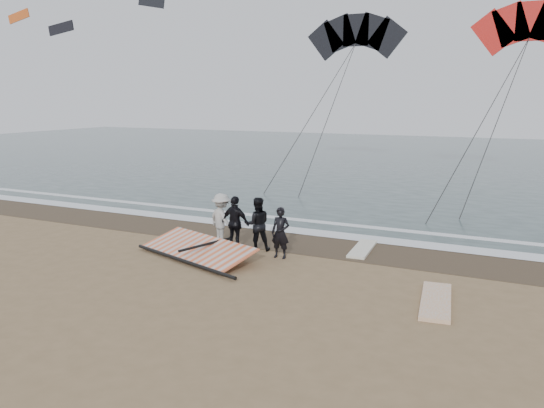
{
  "coord_description": "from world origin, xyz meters",
  "views": [
    {
      "loc": [
        6.11,
        -12.05,
        4.93
      ],
      "look_at": [
        -0.95,
        3.0,
        1.6
      ],
      "focal_mm": 35.0,
      "sensor_mm": 36.0,
      "label": 1
    }
  ],
  "objects_px": {
    "man_main": "(280,233)",
    "sail_rig": "(198,250)",
    "board_white": "(436,301)",
    "board_cream": "(362,249)"
  },
  "relations": [
    {
      "from": "board_white",
      "to": "sail_rig",
      "type": "relative_size",
      "value": 0.56
    },
    {
      "from": "man_main",
      "to": "board_white",
      "type": "relative_size",
      "value": 0.65
    },
    {
      "from": "board_white",
      "to": "man_main",
      "type": "bearing_deg",
      "value": 153.6
    },
    {
      "from": "man_main",
      "to": "sail_rig",
      "type": "height_order",
      "value": "man_main"
    },
    {
      "from": "man_main",
      "to": "board_white",
      "type": "xyz_separation_m",
      "value": [
        4.99,
        -1.8,
        -0.76
      ]
    },
    {
      "from": "board_cream",
      "to": "sail_rig",
      "type": "xyz_separation_m",
      "value": [
        -4.57,
        -2.83,
        0.15
      ]
    },
    {
      "from": "man_main",
      "to": "sail_rig",
      "type": "relative_size",
      "value": 0.36
    },
    {
      "from": "board_white",
      "to": "board_cream",
      "type": "relative_size",
      "value": 1.16
    },
    {
      "from": "board_cream",
      "to": "board_white",
      "type": "bearing_deg",
      "value": -55.65
    },
    {
      "from": "sail_rig",
      "to": "board_white",
      "type": "bearing_deg",
      "value": -6.68
    }
  ]
}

